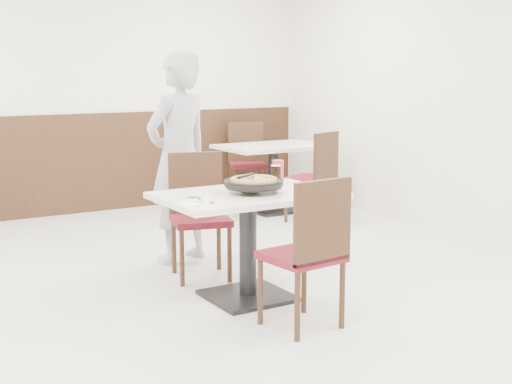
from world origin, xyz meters
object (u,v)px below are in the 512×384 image
diner_person (179,158)px  bg_chair_right_near (310,177)px  main_table (248,246)px  chair_far (201,217)px  side_plate (201,200)px  pizza_pan (254,187)px  red_cup (278,171)px  bg_table_right (274,178)px  bg_chair_right_far (248,163)px  pizza (254,183)px  cola_glass (276,175)px  chair_near (301,252)px

diner_person → bg_chair_right_near: 1.99m
main_table → bg_chair_right_near: bg_chair_right_near is taller
chair_far → side_plate: 0.87m
pizza_pan → red_cup: red_cup is taller
bg_table_right → bg_chair_right_near: (0.02, -0.68, 0.10)m
pizza_pan → side_plate: pizza_pan is taller
main_table → bg_chair_right_far: 3.62m
main_table → bg_chair_right_far: bearing=59.4°
pizza → bg_table_right: pizza is taller
side_plate → bg_table_right: (2.25, 2.63, -0.38)m
cola_glass → red_cup: (0.07, 0.08, 0.02)m
bg_chair_right_far → cola_glass: bearing=84.9°
bg_chair_right_far → diner_person: bearing=69.0°
chair_near → bg_chair_right_near: same height
main_table → chair_far: size_ratio=1.26×
side_plate → pizza: bearing=17.4°
chair_far → cola_glass: 0.67m
diner_person → bg_chair_right_near: bearing=-176.9°
chair_far → cola_glass: chair_far is taller
pizza → diner_person: bearing=92.3°
pizza_pan → chair_far: bearing=97.6°
main_table → red_cup: 0.71m
main_table → chair_near: (0.00, -0.64, 0.10)m
side_plate → bg_chair_right_far: bg_chair_right_far is taller
chair_near → bg_chair_right_far: same height
chair_near → chair_far: 1.26m
main_table → bg_chair_right_near: bearing=44.9°
side_plate → bg_chair_right_far: 3.96m
diner_person → pizza: bearing=74.7°
chair_near → pizza_pan: size_ratio=2.46×
chair_far → main_table: bearing=110.3°
chair_near → red_cup: 1.12m
pizza → cola_glass: 0.38m
pizza_pan → bg_chair_right_far: (1.81, 3.14, -0.32)m
chair_far → pizza: bearing=116.9°
pizza_pan → cola_glass: size_ratio=2.97×
main_table → diner_person: bearing=88.9°
cola_glass → bg_chair_right_near: 2.19m
pizza_pan → bg_chair_right_far: size_ratio=0.41×
side_plate → cola_glass: bearing=24.0°
main_table → bg_chair_right_near: 2.60m
pizza → pizza_pan: bearing=-122.4°
chair_far → diner_person: (0.07, 0.53, 0.39)m
pizza_pan → red_cup: 0.54m
chair_near → side_plate: size_ratio=5.72×
bg_chair_right_near → bg_chair_right_far: bearing=68.5°
bg_table_right → chair_near: bearing=-120.1°
pizza → bg_chair_right_far: bearing=60.0°
side_plate → bg_table_right: size_ratio=0.14×
red_cup → chair_far: bearing=149.2°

